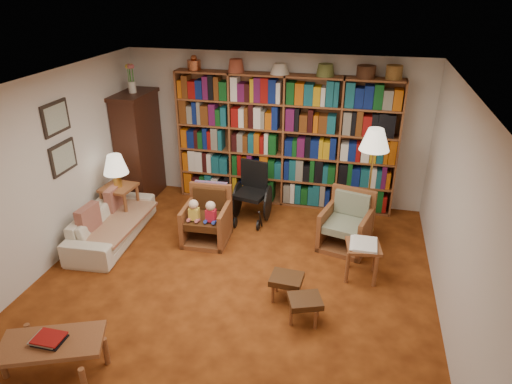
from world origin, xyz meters
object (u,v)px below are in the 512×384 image
(coffee_table, at_px, (52,345))
(wheelchair, at_px, (252,194))
(armchair_leather, at_px, (208,218))
(armchair_sage, at_px, (346,225))
(side_table_papers, at_px, (363,250))
(sofa, at_px, (112,223))
(footstool_b, at_px, (305,302))
(side_table_lamp, at_px, (120,195))
(floor_lamp, at_px, (375,144))
(footstool_a, at_px, (287,281))

(coffee_table, bearing_deg, wheelchair, 72.30)
(armchair_leather, relative_size, coffee_table, 0.75)
(armchair_sage, height_order, coffee_table, armchair_sage)
(side_table_papers, bearing_deg, armchair_leather, 168.04)
(sofa, distance_m, coffee_table, 2.55)
(wheelchair, xyz_separation_m, footstool_b, (1.16, -2.26, -0.18))
(armchair_leather, distance_m, coffee_table, 2.86)
(armchair_leather, bearing_deg, wheelchair, 57.80)
(sofa, relative_size, footstool_b, 3.91)
(wheelchair, distance_m, coffee_table, 3.74)
(armchair_leather, distance_m, armchair_sage, 2.02)
(side_table_lamp, relative_size, floor_lamp, 0.39)
(armchair_leather, xyz_separation_m, armchair_sage, (2.00, 0.30, -0.03))
(floor_lamp, bearing_deg, side_table_lamp, -170.23)
(armchair_sage, relative_size, wheelchair, 0.88)
(armchair_leather, relative_size, side_table_papers, 1.59)
(footstool_a, bearing_deg, coffee_table, -141.11)
(side_table_lamp, height_order, side_table_papers, side_table_lamp)
(side_table_lamp, distance_m, side_table_papers, 3.79)
(side_table_lamp, distance_m, coffee_table, 3.04)
(side_table_lamp, relative_size, armchair_sage, 0.77)
(sofa, distance_m, floor_lamp, 4.01)
(sofa, distance_m, footstool_b, 3.24)
(coffee_table, bearing_deg, side_table_papers, 38.55)
(floor_lamp, bearing_deg, side_table_papers, -91.46)
(footstool_a, xyz_separation_m, coffee_table, (-2.03, -1.64, 0.06))
(armchair_sage, xyz_separation_m, floor_lamp, (0.29, 0.47, 1.10))
(floor_lamp, distance_m, side_table_papers, 1.61)
(floor_lamp, bearing_deg, footstool_a, -115.10)
(armchair_sage, bearing_deg, wheelchair, 162.72)
(side_table_lamp, relative_size, wheelchair, 0.68)
(armchair_leather, distance_m, wheelchair, 0.92)
(armchair_sage, bearing_deg, floor_lamp, 58.83)
(coffee_table, bearing_deg, side_table_lamp, 106.03)
(wheelchair, xyz_separation_m, floor_lamp, (1.80, 0.00, 0.98))
(armchair_sage, height_order, side_table_papers, armchair_sage)
(footstool_b, bearing_deg, floor_lamp, 74.40)
(side_table_papers, distance_m, footstool_b, 1.18)
(sofa, xyz_separation_m, side_table_lamp, (-0.10, 0.48, 0.23))
(side_table_lamp, bearing_deg, wheelchair, 18.14)
(side_table_lamp, height_order, wheelchair, wheelchair)
(armchair_leather, bearing_deg, footstool_b, -42.05)
(armchair_leather, bearing_deg, floor_lamp, 18.76)
(sofa, xyz_separation_m, footstool_b, (3.04, -1.14, -0.00))
(wheelchair, distance_m, footstool_a, 2.13)
(footstool_a, bearing_deg, floor_lamp, 64.90)
(wheelchair, xyz_separation_m, coffee_table, (-1.14, -3.56, -0.10))
(side_table_papers, xyz_separation_m, coffee_table, (-2.90, -2.31, -0.07))
(sofa, distance_m, side_table_papers, 3.64)
(side_table_papers, xyz_separation_m, footstool_a, (-0.87, -0.67, -0.14))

